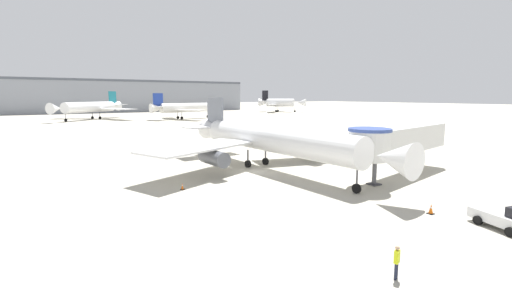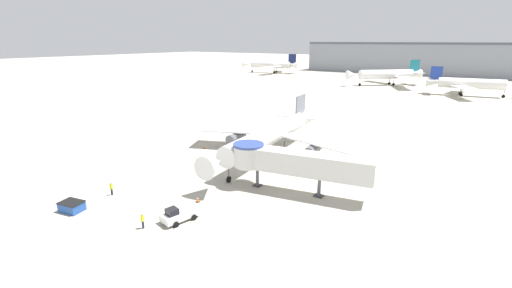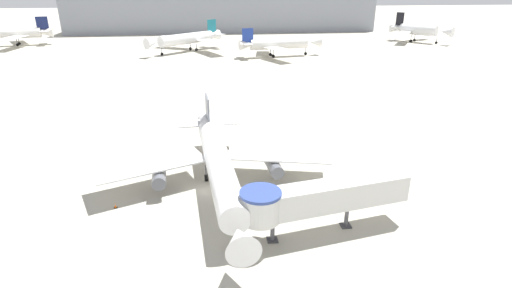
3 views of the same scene
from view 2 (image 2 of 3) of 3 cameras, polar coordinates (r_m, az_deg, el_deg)
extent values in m
plane|color=#A8A393|center=(58.78, 0.75, -1.77)|extent=(800.00, 800.00, 0.00)
cylinder|color=white|center=(56.38, 2.15, 1.43)|extent=(5.14, 25.82, 3.11)
cone|color=white|center=(43.54, -7.29, -3.43)|extent=(3.37, 3.65, 3.11)
cone|color=white|center=(68.72, 7.42, 4.13)|extent=(3.47, 4.89, 3.11)
cube|color=white|center=(62.91, -3.47, 2.54)|extent=(14.61, 10.20, 0.22)
cube|color=white|center=(56.05, 11.11, 0.45)|extent=(14.47, 8.40, 0.22)
cube|color=slate|center=(67.95, 7.43, 6.39)|extent=(0.59, 4.39, 4.04)
cube|color=white|center=(68.82, 7.51, 4.60)|extent=(9.45, 3.80, 0.18)
cylinder|color=#565960|center=(61.44, -3.33, 1.12)|extent=(2.05, 4.51, 1.71)
cylinder|color=#565960|center=(55.36, 9.50, -0.87)|extent=(2.05, 4.51, 1.71)
cylinder|color=#4C4C51|center=(47.19, -4.59, -4.89)|extent=(0.18, 0.18, 1.79)
cylinder|color=black|center=(47.53, -4.56, -5.89)|extent=(0.33, 0.92, 0.90)
cylinder|color=#4C4C51|center=(60.42, 2.32, 0.07)|extent=(0.22, 0.22, 1.79)
cylinder|color=black|center=(60.68, 2.31, -0.74)|extent=(0.47, 0.93, 0.90)
cylinder|color=#4C4C51|center=(59.27, 4.73, -0.31)|extent=(0.22, 0.22, 1.79)
cylinder|color=black|center=(59.54, 4.71, -1.13)|extent=(0.47, 0.93, 0.90)
cube|color=silver|center=(43.01, 8.58, -3.31)|extent=(16.30, 5.51, 2.80)
cylinder|color=silver|center=(45.49, -1.26, -1.98)|extent=(3.90, 3.90, 2.80)
cylinder|color=navy|center=(45.01, -1.28, -0.11)|extent=(4.10, 4.09, 0.30)
cylinder|color=#56565B|center=(45.98, 0.23, -5.43)|extent=(0.44, 0.44, 2.70)
cube|color=#333338|center=(46.48, 0.23, -6.90)|extent=(1.10, 1.10, 0.12)
cylinder|color=#56565B|center=(43.70, 10.48, -6.96)|extent=(0.44, 0.44, 2.70)
cube|color=#333338|center=(44.23, 10.39, -8.49)|extent=(1.10, 1.10, 0.12)
cube|color=silver|center=(38.84, -12.56, -11.39)|extent=(2.78, 4.37, 0.73)
cube|color=black|center=(38.14, -13.82, -10.87)|extent=(1.37, 1.36, 0.66)
cylinder|color=black|center=(39.31, -14.69, -11.80)|extent=(0.44, 0.67, 0.62)
cylinder|color=black|center=(37.80, -13.21, -12.92)|extent=(0.44, 0.67, 0.62)
cylinder|color=black|center=(40.25, -11.89, -10.87)|extent=(0.44, 0.67, 0.62)
cylinder|color=black|center=(38.78, -10.33, -11.92)|extent=(0.44, 0.67, 0.62)
cube|color=#234C9E|center=(45.13, -28.35, -9.19)|extent=(2.77, 2.24, 1.05)
cube|color=black|center=(44.90, -28.45, -8.53)|extent=(2.93, 2.37, 0.08)
cube|color=black|center=(42.71, -9.69, -9.47)|extent=(0.48, 0.48, 0.04)
cone|color=orange|center=(42.54, -9.72, -9.00)|extent=(0.33, 0.33, 0.74)
cylinder|color=white|center=(42.50, -9.72, -8.89)|extent=(0.18, 0.18, 0.09)
cube|color=black|center=(50.91, 12.88, -5.22)|extent=(0.48, 0.48, 0.04)
cone|color=orange|center=(50.76, 12.91, -4.81)|extent=(0.33, 0.33, 0.75)
cylinder|color=white|center=(50.73, 12.92, -4.71)|extent=(0.18, 0.18, 0.09)
cube|color=black|center=(62.64, -8.60, -0.76)|extent=(0.38, 0.38, 0.04)
cone|color=orange|center=(62.54, -8.61, -0.49)|extent=(0.26, 0.26, 0.59)
cylinder|color=white|center=(62.52, -8.62, -0.43)|extent=(0.14, 0.14, 0.07)
cylinder|color=#1E2338|center=(38.48, -18.25, -12.59)|extent=(0.12, 0.12, 0.84)
cylinder|color=#1E2338|center=(38.35, -18.39, -12.71)|extent=(0.12, 0.12, 0.84)
cube|color=#D1E019|center=(38.06, -18.42, -11.66)|extent=(0.29, 0.38, 0.67)
sphere|color=tan|center=(37.86, -18.49, -11.06)|extent=(0.23, 0.23, 0.23)
cylinder|color=#1E2338|center=(47.34, -22.81, -7.38)|extent=(0.12, 0.12, 0.84)
cylinder|color=#1E2338|center=(47.45, -22.97, -7.34)|extent=(0.12, 0.12, 0.84)
cube|color=#D1E019|center=(47.11, -23.00, -6.53)|extent=(0.37, 0.28, 0.66)
sphere|color=tan|center=(46.95, -23.06, -6.03)|extent=(0.23, 0.23, 0.23)
cylinder|color=white|center=(142.39, 32.20, 8.53)|extent=(20.72, 6.55, 3.57)
cone|color=white|center=(141.46, 27.57, 9.16)|extent=(5.82, 4.32, 3.57)
cube|color=white|center=(134.53, 31.47, 8.03)|extent=(9.56, 12.77, 0.22)
cube|color=white|center=(149.83, 30.92, 8.78)|extent=(6.65, 12.52, 0.22)
cube|color=navy|center=(141.18, 27.86, 10.43)|extent=(3.85, 0.81, 4.64)
cube|color=white|center=(141.39, 27.50, 9.43)|extent=(3.87, 8.40, 0.18)
cylinder|color=#4C4C51|center=(144.26, 36.00, 6.84)|extent=(0.18, 0.18, 2.05)
cylinder|color=black|center=(144.39, 35.93, 6.44)|extent=(1.13, 0.42, 1.10)
cylinder|color=#4C4C51|center=(140.83, 31.06, 7.47)|extent=(0.22, 0.22, 2.05)
cylinder|color=black|center=(140.96, 30.99, 7.06)|extent=(1.15, 0.56, 1.10)
cylinder|color=#4C4C51|center=(144.00, 30.95, 7.65)|extent=(0.22, 0.22, 2.05)
cylinder|color=black|center=(144.13, 30.89, 7.25)|extent=(1.15, 0.56, 1.10)
cylinder|color=white|center=(161.08, 20.85, 10.81)|extent=(20.28, 18.83, 3.91)
cone|color=white|center=(154.13, 15.68, 11.05)|extent=(5.81, 5.78, 3.91)
cone|color=white|center=(167.90, 24.88, 10.57)|extent=(6.97, 6.83, 3.91)
cube|color=white|center=(171.42, 20.16, 10.96)|extent=(16.67, 12.75, 0.22)
cube|color=white|center=(154.17, 23.68, 10.02)|extent=(11.52, 16.93, 0.22)
cube|color=#19707F|center=(167.48, 24.94, 11.76)|extent=(3.44, 3.13, 5.08)
cube|color=white|center=(168.00, 24.99, 10.79)|extent=(9.63, 10.21, 0.18)
cylinder|color=#4C4C51|center=(156.07, 16.93, 9.88)|extent=(0.18, 0.18, 2.25)
cylinder|color=black|center=(156.20, 16.90, 9.47)|extent=(0.99, 0.93, 1.10)
cylinder|color=#4C4C51|center=(164.35, 21.36, 9.78)|extent=(0.22, 0.22, 2.25)
cylinder|color=black|center=(164.47, 21.32, 9.39)|extent=(1.08, 1.03, 1.10)
cylinder|color=#4C4C51|center=(161.32, 21.98, 9.60)|extent=(0.22, 0.22, 2.25)
cylinder|color=black|center=(161.44, 21.93, 9.20)|extent=(1.08, 1.03, 1.10)
cylinder|color=white|center=(210.77, 2.45, 13.10)|extent=(24.82, 8.95, 4.05)
cone|color=white|center=(216.64, -1.68, 13.21)|extent=(5.19, 4.87, 4.05)
cone|color=white|center=(206.64, 6.12, 12.95)|extent=(6.78, 5.20, 4.05)
cube|color=white|center=(219.00, 4.10, 13.03)|extent=(12.48, 16.10, 0.22)
cube|color=white|center=(200.67, 2.36, 12.71)|extent=(7.25, 15.86, 0.22)
cube|color=#141E4C|center=(206.51, 6.07, 13.96)|extent=(4.51, 1.16, 5.27)
cube|color=white|center=(206.52, 6.21, 13.14)|extent=(5.24, 10.86, 0.18)
cylinder|color=#4C4C51|center=(215.29, -0.65, 12.34)|extent=(0.18, 0.18, 2.33)
cylinder|color=black|center=(215.38, -0.65, 12.03)|extent=(1.13, 0.48, 1.10)
cylinder|color=#4C4C51|center=(211.73, 3.41, 12.24)|extent=(0.22, 0.22, 2.33)
cylinder|color=black|center=(211.83, 3.40, 11.92)|extent=(1.16, 0.62, 1.10)
cylinder|color=#4C4C51|center=(208.29, 3.08, 12.16)|extent=(0.22, 0.22, 2.33)
cylinder|color=black|center=(208.39, 3.08, 11.85)|extent=(1.16, 0.62, 1.10)
cube|color=gray|center=(222.93, 29.24, 12.12)|extent=(156.70, 23.69, 16.62)
cube|color=#4C515B|center=(222.69, 29.58, 14.38)|extent=(156.70, 24.17, 1.20)
camera|label=1|loc=(53.84, -41.05, 2.06)|focal=24.00mm
camera|label=3|loc=(29.74, -55.99, 20.64)|focal=28.00mm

